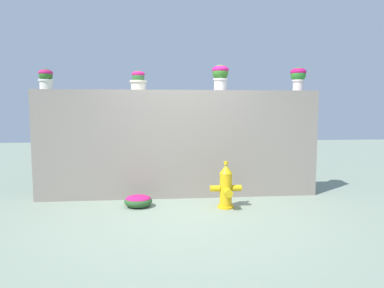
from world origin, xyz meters
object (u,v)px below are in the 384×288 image
(potted_plant_0, at_px, (46,78))
(potted_plant_2, at_px, (220,75))
(flower_bush_left, at_px, (138,201))
(fire_hydrant, at_px, (226,188))
(potted_plant_1, at_px, (138,80))
(potted_plant_3, at_px, (298,76))

(potted_plant_0, height_order, potted_plant_2, potted_plant_2)
(flower_bush_left, bearing_deg, potted_plant_0, 158.98)
(flower_bush_left, bearing_deg, fire_hydrant, -7.81)
(potted_plant_0, relative_size, potted_plant_2, 0.77)
(fire_hydrant, height_order, flower_bush_left, fire_hydrant)
(potted_plant_1, bearing_deg, fire_hydrant, -29.14)
(potted_plant_0, xyz_separation_m, potted_plant_1, (1.55, -0.00, -0.02))
(potted_plant_0, bearing_deg, fire_hydrant, -14.94)
(potted_plant_0, xyz_separation_m, flower_bush_left, (1.55, -0.60, -2.01))
(potted_plant_0, relative_size, potted_plant_1, 1.04)
(potted_plant_0, distance_m, potted_plant_3, 4.42)
(potted_plant_0, height_order, potted_plant_3, potted_plant_3)
(potted_plant_1, xyz_separation_m, potted_plant_2, (1.44, 0.01, 0.10))
(potted_plant_1, xyz_separation_m, flower_bush_left, (0.00, -0.59, -1.98))
(potted_plant_2, xyz_separation_m, fire_hydrant, (-0.03, -0.79, -1.86))
(potted_plant_3, distance_m, fire_hydrant, 2.50)
(fire_hydrant, bearing_deg, potted_plant_0, 165.06)
(potted_plant_0, distance_m, flower_bush_left, 2.60)
(potted_plant_3, bearing_deg, flower_bush_left, -168.07)
(potted_plant_0, distance_m, potted_plant_1, 1.55)
(fire_hydrant, bearing_deg, flower_bush_left, 172.19)
(potted_plant_2, bearing_deg, potted_plant_0, -179.97)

